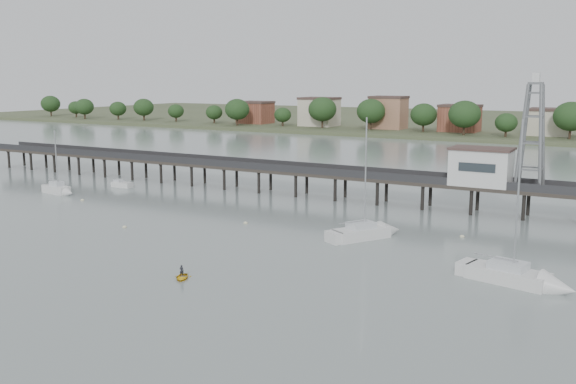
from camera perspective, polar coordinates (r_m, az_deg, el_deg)
name	(u,v)px	position (r m, az deg, el deg)	size (l,w,h in m)	color
pier	(321,174)	(102.20, 2.92, 1.64)	(150.00, 5.00, 5.50)	#2D2823
pier_building	(481,166)	(93.48, 16.78, 2.20)	(8.40, 5.40, 5.30)	silver
lattice_tower	(532,137)	(91.83, 20.89, 4.62)	(3.20, 3.20, 15.50)	slate
sailboat_d	(526,280)	(63.14, 20.43, -7.32)	(10.30, 4.93, 16.21)	silver
sailboat_b	(60,190)	(111.62, -19.59, 0.15)	(6.68, 2.61, 10.93)	silver
sailboat_c	(372,232)	(77.64, 7.46, -3.54)	(7.08, 9.37, 15.25)	silver
white_tender	(122,185)	(115.62, -14.56, 0.64)	(3.84, 1.63, 1.49)	silver
yellow_dinghy	(182,279)	(62.40, -9.41, -7.62)	(1.66, 0.48, 2.33)	gold
dinghy_occupant	(182,279)	(62.40, -9.41, -7.62)	(0.40, 1.11, 0.26)	black
mooring_buoys	(273,235)	(77.83, -1.33, -3.84)	(80.19, 24.29, 0.39)	beige
far_shore	(522,123)	(274.32, 20.08, 5.78)	(500.00, 170.00, 10.40)	#475133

